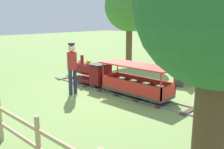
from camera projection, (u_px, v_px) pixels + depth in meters
name	position (u px, v px, depth m)	size (l,w,h in m)	color
ground_plane	(115.00, 91.00, 8.26)	(60.00, 60.00, 0.00)	#75934C
track	(114.00, 91.00, 8.27)	(0.78, 6.05, 0.04)	gray
locomotive	(93.00, 73.00, 8.85)	(0.74, 1.45, 1.00)	maroon
passenger_car	(136.00, 84.00, 7.57)	(0.84, 2.35, 0.97)	#3F3F3F
conductor_person	(72.00, 64.00, 7.76)	(0.30, 0.30, 1.62)	#282D47
park_bench	(185.00, 72.00, 9.17)	(1.36, 0.69, 0.82)	brown
oak_tree_far	(130.00, 7.00, 12.58)	(2.51, 2.51, 4.20)	brown
oak_tree_distant	(220.00, 10.00, 2.39)	(1.69, 1.69, 3.35)	#4C3823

